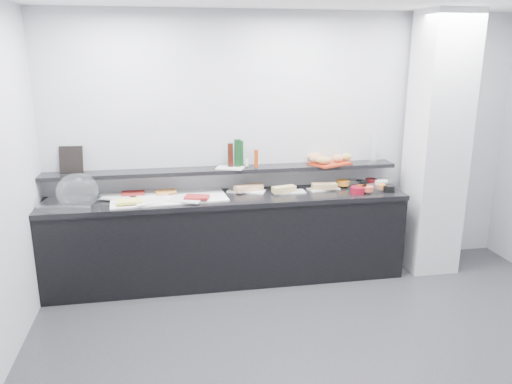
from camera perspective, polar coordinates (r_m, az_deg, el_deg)
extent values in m
plane|color=#2D2D30|center=(4.03, 10.60, -19.21)|extent=(5.00, 5.00, 0.00)
cube|color=#B3B5BA|center=(5.31, 3.75, 5.45)|extent=(5.00, 0.02, 2.70)
cube|color=silver|center=(5.55, 19.93, 4.99)|extent=(0.50, 0.50, 2.70)
cube|color=black|center=(5.15, -3.25, -5.57)|extent=(3.60, 0.60, 0.85)
cube|color=black|center=(5.00, -3.33, -0.76)|extent=(3.62, 0.62, 0.05)
cube|color=black|center=(5.11, -3.61, 2.53)|extent=(3.60, 0.25, 0.04)
cube|color=silver|center=(5.03, -20.45, -1.12)|extent=(0.56, 0.43, 0.04)
ellipsoid|color=silver|center=(5.01, -19.74, 0.14)|extent=(0.46, 0.39, 0.34)
cube|color=white|center=(5.00, -9.93, -0.61)|extent=(1.16, 0.62, 0.01)
cube|color=white|center=(5.09, -15.97, -0.51)|extent=(0.36, 0.31, 0.01)
cube|color=maroon|center=(5.10, -13.86, -0.11)|extent=(0.23, 0.15, 0.02)
cube|color=white|center=(5.11, -11.92, -0.17)|extent=(0.35, 0.28, 0.01)
cube|color=orange|center=(5.09, -10.31, 0.05)|extent=(0.22, 0.17, 0.02)
cube|color=white|center=(4.84, -11.88, -1.06)|extent=(0.35, 0.28, 0.01)
cube|color=#F7F260|center=(4.82, -14.30, -1.04)|extent=(0.25, 0.18, 0.02)
cube|color=white|center=(4.84, -7.98, -0.88)|extent=(0.36, 0.30, 0.01)
cube|color=maroon|center=(4.85, -6.77, -0.58)|extent=(0.26, 0.20, 0.02)
cube|color=white|center=(5.15, -1.11, 0.11)|extent=(0.42, 0.30, 0.01)
cube|color=tan|center=(5.13, -0.86, 0.50)|extent=(0.31, 0.20, 0.06)
cylinder|color=silver|center=(5.06, -1.26, -0.04)|extent=(0.16, 0.01, 0.01)
cube|color=silver|center=(5.12, 3.78, 0.00)|extent=(0.33, 0.14, 0.01)
cube|color=tan|center=(5.08, 3.20, 0.32)|extent=(0.26, 0.15, 0.06)
cylinder|color=#AAACB1|center=(5.01, 3.43, -0.21)|extent=(0.14, 0.10, 0.01)
cube|color=silver|center=(5.27, 7.73, 0.34)|extent=(0.35, 0.20, 0.01)
cube|color=tan|center=(5.24, 7.80, 0.67)|extent=(0.26, 0.12, 0.06)
cylinder|color=silver|center=(5.22, 6.65, 0.35)|extent=(0.15, 0.07, 0.01)
cylinder|color=white|center=(5.44, 11.04, 0.95)|extent=(0.20, 0.20, 0.07)
cylinder|color=orange|center=(5.40, 9.92, 1.05)|extent=(0.17, 0.17, 0.05)
cylinder|color=black|center=(5.44, 11.97, 0.91)|extent=(0.15, 0.15, 0.07)
cylinder|color=#530B0E|center=(5.53, 13.05, 1.22)|extent=(0.17, 0.17, 0.05)
cylinder|color=white|center=(5.58, 14.66, 1.11)|extent=(0.23, 0.23, 0.07)
cylinder|color=white|center=(5.50, 14.11, 1.07)|extent=(0.17, 0.17, 0.05)
cylinder|color=maroon|center=(5.18, 11.53, 0.20)|extent=(0.17, 0.17, 0.07)
cylinder|color=#541E0C|center=(5.23, 11.98, 0.45)|extent=(0.12, 0.12, 0.05)
cylinder|color=silver|center=(5.27, 13.42, 0.36)|extent=(0.23, 0.23, 0.07)
cylinder|color=#D34F33|center=(5.21, 12.63, 0.37)|extent=(0.15, 0.15, 0.05)
cylinder|color=black|center=(5.33, 14.91, 0.42)|extent=(0.14, 0.14, 0.07)
cylinder|color=orange|center=(5.33, 14.09, 0.60)|extent=(0.12, 0.12, 0.05)
cube|color=black|center=(5.21, -20.38, 3.52)|extent=(0.23, 0.09, 0.26)
cube|color=#CFA795|center=(5.24, -20.19, 3.61)|extent=(0.18, 0.10, 0.22)
cube|color=white|center=(5.08, -2.97, 2.78)|extent=(0.32, 0.26, 0.01)
cylinder|color=#0F3A19|center=(5.13, -1.77, 4.45)|extent=(0.07, 0.07, 0.26)
cylinder|color=black|center=(5.09, -2.95, 4.25)|extent=(0.07, 0.07, 0.24)
cylinder|color=#0D3215|center=(5.09, -2.13, 4.50)|extent=(0.09, 0.09, 0.28)
cylinder|color=#AA340C|center=(5.07, 0.02, 3.88)|extent=(0.04, 0.04, 0.18)
cylinder|color=white|center=(5.19, 0.16, 3.53)|extent=(0.04, 0.04, 0.07)
cylinder|color=white|center=(5.12, -1.04, 3.37)|extent=(0.05, 0.05, 0.07)
cube|color=#A12911|center=(5.33, 8.46, 3.27)|extent=(0.48, 0.42, 0.02)
ellipsoid|color=#C3854A|center=(5.39, 6.75, 4.02)|extent=(0.17, 0.12, 0.08)
ellipsoid|color=#B19143|center=(5.43, 10.27, 3.97)|extent=(0.12, 0.08, 0.08)
ellipsoid|color=#AF7742|center=(5.22, 7.82, 3.60)|extent=(0.16, 0.12, 0.08)
ellipsoid|color=#B39244|center=(5.23, 7.59, 3.64)|extent=(0.16, 0.13, 0.08)
ellipsoid|color=#B27244|center=(5.27, 6.90, 3.75)|extent=(0.15, 0.10, 0.08)
ellipsoid|color=#CD814E|center=(5.34, 9.35, 3.82)|extent=(0.13, 0.10, 0.08)
cylinder|color=white|center=(5.48, 13.31, 4.85)|extent=(0.10, 0.10, 0.30)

